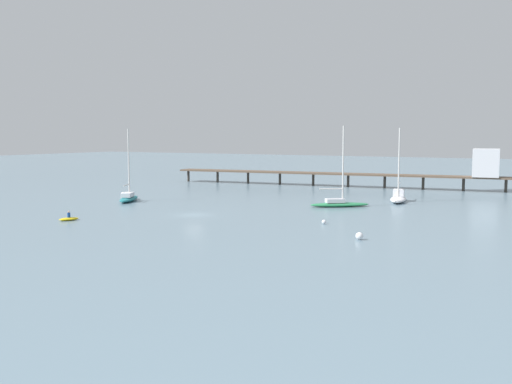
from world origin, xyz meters
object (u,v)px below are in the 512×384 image
object	(u,v)px
mooring_buoy_mid	(324,222)
mooring_buoy_outer	(123,194)
sailboat_white	(398,197)
dinghy_yellow	(69,219)
pier	(411,168)
mooring_buoy_near	(359,236)
sailboat_green	(339,202)
sailboat_teal	(129,197)

from	to	relation	value
mooring_buoy_mid	mooring_buoy_outer	size ratio (longest dim) A/B	0.62
sailboat_white	mooring_buoy_outer	world-z (taller)	sailboat_white
dinghy_yellow	mooring_buoy_mid	bearing A→B (deg)	23.48
pier	mooring_buoy_near	distance (m)	55.68
mooring_buoy_mid	mooring_buoy_outer	bearing A→B (deg)	164.38
sailboat_green	dinghy_yellow	xyz separation A→B (m)	(-23.34, -27.75, -0.41)
sailboat_green	sailboat_white	bearing A→B (deg)	60.65
sailboat_white	sailboat_teal	bearing A→B (deg)	-151.81
sailboat_teal	mooring_buoy_mid	size ratio (longest dim) A/B	21.78
pier	mooring_buoy_near	world-z (taller)	pier
pier	dinghy_yellow	bearing A→B (deg)	-113.24
mooring_buoy_mid	mooring_buoy_outer	distance (m)	41.21
sailboat_teal	sailboat_white	size ratio (longest dim) A/B	0.99
pier	mooring_buoy_outer	size ratio (longest dim) A/B	80.78
sailboat_green	sailboat_teal	distance (m)	31.73
sailboat_teal	mooring_buoy_near	bearing A→B (deg)	-18.87
mooring_buoy_mid	pier	bearing A→B (deg)	92.52
sailboat_white	mooring_buoy_near	distance (m)	33.85
sailboat_white	dinghy_yellow	world-z (taller)	sailboat_white
sailboat_green	dinghy_yellow	size ratio (longest dim) A/B	4.41
sailboat_teal	mooring_buoy_mid	xyz separation A→B (m)	(34.56, -6.57, -0.43)
sailboat_white	dinghy_yellow	size ratio (longest dim) A/B	4.32
mooring_buoy_outer	dinghy_yellow	bearing A→B (deg)	-62.21
pier	sailboat_green	distance (m)	31.76
mooring_buoy_near	dinghy_yellow	bearing A→B (deg)	-172.68
sailboat_green	sailboat_teal	bearing A→B (deg)	-163.12
sailboat_teal	dinghy_yellow	world-z (taller)	sailboat_teal
pier	sailboat_white	bearing A→B (deg)	-80.56
mooring_buoy_near	mooring_buoy_outer	xyz separation A→B (m)	(-46.45, 18.65, 0.04)
sailboat_white	mooring_buoy_near	bearing A→B (deg)	-81.02
pier	sailboat_green	size ratio (longest dim) A/B	5.76
pier	sailboat_teal	size ratio (longest dim) A/B	5.94
sailboat_white	mooring_buoy_outer	size ratio (longest dim) A/B	13.72
sailboat_green	mooring_buoy_outer	xyz separation A→B (m)	(-35.49, -4.69, -0.23)
sailboat_green	mooring_buoy_mid	xyz separation A→B (m)	(4.20, -15.79, -0.38)
sailboat_white	mooring_buoy_mid	bearing A→B (deg)	-93.27
sailboat_green	mooring_buoy_outer	world-z (taller)	sailboat_green
dinghy_yellow	mooring_buoy_near	size ratio (longest dim) A/B	3.48
mooring_buoy_mid	sailboat_teal	bearing A→B (deg)	169.23
sailboat_white	mooring_buoy_mid	xyz separation A→B (m)	(-1.48, -25.88, -0.48)
sailboat_green	mooring_buoy_mid	size ratio (longest dim) A/B	22.46
sailboat_green	pier	bearing A→B (deg)	86.16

